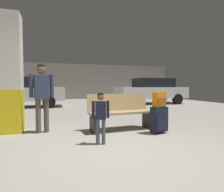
{
  "coord_description": "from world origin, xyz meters",
  "views": [
    {
      "loc": [
        -1.11,
        -3.05,
        1.1
      ],
      "look_at": [
        0.27,
        1.3,
        0.85
      ],
      "focal_mm": 31.62,
      "sensor_mm": 36.0,
      "label": 1
    }
  ],
  "objects_px": {
    "bench": "(121,112)",
    "parked_car_far": "(23,91)",
    "backpack_bright": "(159,100)",
    "structural_pillar": "(9,74)",
    "child": "(101,112)",
    "adult": "(42,90)",
    "parked_car_side": "(151,90)",
    "suitcase": "(159,119)"
  },
  "relations": [
    {
      "from": "backpack_bright",
      "to": "parked_car_far",
      "type": "xyz_separation_m",
      "value": [
        -3.67,
        6.77,
        0.03
      ]
    },
    {
      "from": "backpack_bright",
      "to": "parked_car_side",
      "type": "xyz_separation_m",
      "value": [
        3.4,
        6.56,
        0.03
      ]
    },
    {
      "from": "bench",
      "to": "backpack_bright",
      "type": "distance_m",
      "value": 0.99
    },
    {
      "from": "backpack_bright",
      "to": "parked_car_side",
      "type": "relative_size",
      "value": 0.08
    },
    {
      "from": "bench",
      "to": "suitcase",
      "type": "height_order",
      "value": "bench"
    },
    {
      "from": "suitcase",
      "to": "parked_car_far",
      "type": "relative_size",
      "value": 0.15
    },
    {
      "from": "structural_pillar",
      "to": "suitcase",
      "type": "relative_size",
      "value": 4.53
    },
    {
      "from": "suitcase",
      "to": "parked_car_side",
      "type": "xyz_separation_m",
      "value": [
        3.4,
        6.56,
        0.48
      ]
    },
    {
      "from": "bench",
      "to": "child",
      "type": "xyz_separation_m",
      "value": [
        -0.77,
        -1.03,
        0.16
      ]
    },
    {
      "from": "structural_pillar",
      "to": "adult",
      "type": "distance_m",
      "value": 0.86
    },
    {
      "from": "parked_car_side",
      "to": "parked_car_far",
      "type": "bearing_deg",
      "value": 178.27
    },
    {
      "from": "child",
      "to": "bench",
      "type": "bearing_deg",
      "value": 53.14
    },
    {
      "from": "suitcase",
      "to": "adult",
      "type": "bearing_deg",
      "value": 160.97
    },
    {
      "from": "structural_pillar",
      "to": "backpack_bright",
      "type": "height_order",
      "value": "structural_pillar"
    },
    {
      "from": "suitcase",
      "to": "parked_car_far",
      "type": "bearing_deg",
      "value": 118.42
    },
    {
      "from": "backpack_bright",
      "to": "adult",
      "type": "relative_size",
      "value": 0.21
    },
    {
      "from": "parked_car_far",
      "to": "backpack_bright",
      "type": "bearing_deg",
      "value": -61.58
    },
    {
      "from": "structural_pillar",
      "to": "adult",
      "type": "xyz_separation_m",
      "value": [
        0.72,
        -0.28,
        -0.37
      ]
    },
    {
      "from": "suitcase",
      "to": "parked_car_far",
      "type": "distance_m",
      "value": 7.72
    },
    {
      "from": "backpack_bright",
      "to": "child",
      "type": "relative_size",
      "value": 0.35
    },
    {
      "from": "backpack_bright",
      "to": "structural_pillar",
      "type": "bearing_deg",
      "value": 160.52
    },
    {
      "from": "parked_car_side",
      "to": "parked_car_far",
      "type": "relative_size",
      "value": 0.99
    },
    {
      "from": "suitcase",
      "to": "backpack_bright",
      "type": "bearing_deg",
      "value": -88.16
    },
    {
      "from": "suitcase",
      "to": "structural_pillar",
      "type": "bearing_deg",
      "value": 160.53
    },
    {
      "from": "adult",
      "to": "bench",
      "type": "bearing_deg",
      "value": -8.5
    },
    {
      "from": "structural_pillar",
      "to": "child",
      "type": "bearing_deg",
      "value": -41.49
    },
    {
      "from": "parked_car_side",
      "to": "adult",
      "type": "bearing_deg",
      "value": -136.32
    },
    {
      "from": "backpack_bright",
      "to": "parked_car_side",
      "type": "height_order",
      "value": "parked_car_side"
    },
    {
      "from": "adult",
      "to": "parked_car_side",
      "type": "relative_size",
      "value": 0.39
    },
    {
      "from": "backpack_bright",
      "to": "suitcase",
      "type": "bearing_deg",
      "value": 91.84
    },
    {
      "from": "bench",
      "to": "parked_car_far",
      "type": "xyz_separation_m",
      "value": [
        -2.95,
        6.17,
        0.36
      ]
    },
    {
      "from": "suitcase",
      "to": "child",
      "type": "bearing_deg",
      "value": -164.11
    },
    {
      "from": "structural_pillar",
      "to": "bench",
      "type": "height_order",
      "value": "structural_pillar"
    },
    {
      "from": "child",
      "to": "adult",
      "type": "relative_size",
      "value": 0.61
    },
    {
      "from": "structural_pillar",
      "to": "adult",
      "type": "relative_size",
      "value": 1.71
    },
    {
      "from": "adult",
      "to": "backpack_bright",
      "type": "bearing_deg",
      "value": -19.04
    },
    {
      "from": "adult",
      "to": "parked_car_side",
      "type": "xyz_separation_m",
      "value": [
        5.95,
        5.68,
        -0.18
      ]
    },
    {
      "from": "structural_pillar",
      "to": "child",
      "type": "height_order",
      "value": "structural_pillar"
    },
    {
      "from": "bench",
      "to": "backpack_bright",
      "type": "relative_size",
      "value": 4.8
    },
    {
      "from": "backpack_bright",
      "to": "parked_car_side",
      "type": "bearing_deg",
      "value": 62.61
    },
    {
      "from": "bench",
      "to": "parked_car_far",
      "type": "height_order",
      "value": "parked_car_far"
    },
    {
      "from": "child",
      "to": "parked_car_far",
      "type": "relative_size",
      "value": 0.23
    }
  ]
}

